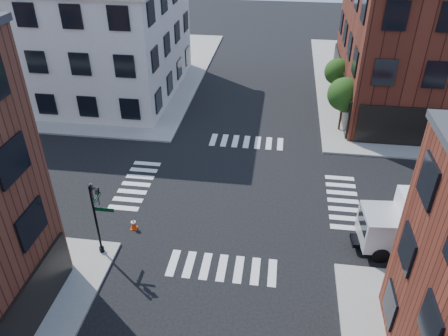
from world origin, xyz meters
The scene contains 8 objects.
ground centered at (0.00, 0.00, 0.00)m, with size 120.00×120.00×0.00m, color black.
sidewalk_nw centered at (-21.00, 21.00, 0.07)m, with size 30.00×30.00×0.15m, color gray.
building_nw centered at (-19.00, 16.00, 5.50)m, with size 22.00×16.00×11.00m, color silver.
tree_near centered at (7.56, 9.98, 3.16)m, with size 2.69×2.69×4.49m.
tree_far centered at (7.56, 15.98, 2.87)m, with size 2.43×2.43×4.07m.
signal_pole centered at (-6.72, -6.68, 2.86)m, with size 1.29×1.24×4.60m.
box_truck centered at (11.38, -4.03, 1.85)m, with size 8.02×2.97×3.56m.
traffic_cone centered at (-5.70, -4.52, 0.35)m, with size 0.44×0.44×0.73m.
Camera 1 is at (2.42, -23.69, 17.23)m, focal length 35.00 mm.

